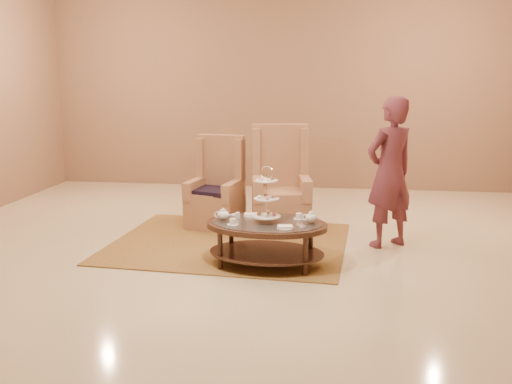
# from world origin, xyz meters

# --- Properties ---
(ground) EXTENTS (8.00, 8.00, 0.00)m
(ground) POSITION_xyz_m (0.00, 0.00, 0.00)
(ground) COLOR beige
(ground) RESTS_ON ground
(ceiling) EXTENTS (8.00, 8.00, 0.02)m
(ceiling) POSITION_xyz_m (0.00, 0.00, 0.00)
(ceiling) COLOR silver
(ceiling) RESTS_ON ground
(wall_back) EXTENTS (8.00, 0.04, 3.50)m
(wall_back) POSITION_xyz_m (0.00, 4.00, 1.75)
(wall_back) COLOR #866349
(wall_back) RESTS_ON ground
(rug) EXTENTS (2.86, 2.44, 0.01)m
(rug) POSITION_xyz_m (-0.24, 0.46, 0.01)
(rug) COLOR olive
(rug) RESTS_ON ground
(tea_table) EXTENTS (1.32, 0.96, 1.06)m
(tea_table) POSITION_xyz_m (0.29, -0.29, 0.38)
(tea_table) COLOR black
(tea_table) RESTS_ON ground
(armchair_left) EXTENTS (0.74, 0.76, 1.18)m
(armchair_left) POSITION_xyz_m (-0.55, 1.27, 0.40)
(armchair_left) COLOR #A9744F
(armchair_left) RESTS_ON ground
(armchair_right) EXTENTS (0.83, 0.85, 1.34)m
(armchair_right) POSITION_xyz_m (0.29, 1.21, 0.45)
(armchair_right) COLOR #A9744F
(armchair_right) RESTS_ON ground
(person) EXTENTS (0.76, 0.70, 1.73)m
(person) POSITION_xyz_m (1.59, 0.61, 0.87)
(person) COLOR #5D2832
(person) RESTS_ON ground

